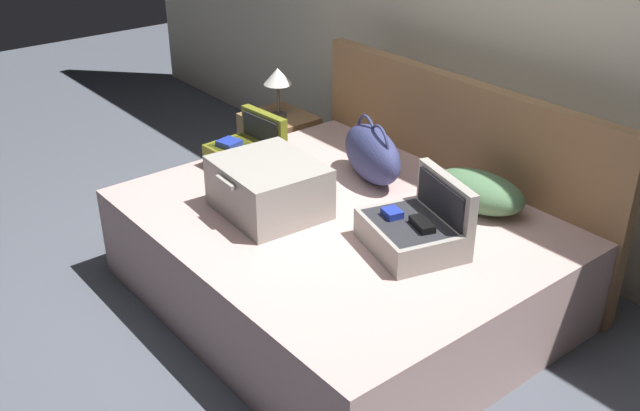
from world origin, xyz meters
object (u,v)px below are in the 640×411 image
(duffel_bag, at_px, (372,153))
(nightstand, at_px, (280,151))
(bed, at_px, (339,258))
(table_lamp, at_px, (278,78))
(hard_case_large, at_px, (269,186))
(hard_case_small, at_px, (247,152))
(pillow_near_headboard, at_px, (478,191))
(hard_case_medium, at_px, (415,229))

(duffel_bag, height_order, nightstand, duffel_bag)
(bed, xyz_separation_m, table_lamp, (-1.33, 0.59, 0.52))
(hard_case_large, relative_size, nightstand, 1.09)
(bed, distance_m, hard_case_large, 0.53)
(hard_case_small, relative_size, nightstand, 0.74)
(duffel_bag, relative_size, table_lamp, 1.74)
(table_lamp, bearing_deg, bed, -23.90)
(pillow_near_headboard, bearing_deg, bed, -122.31)
(hard_case_large, relative_size, duffel_bag, 0.97)
(hard_case_medium, bearing_deg, bed, -155.06)
(hard_case_medium, height_order, pillow_near_headboard, hard_case_medium)
(duffel_bag, distance_m, table_lamp, 1.12)
(hard_case_large, height_order, hard_case_small, hard_case_small)
(hard_case_medium, bearing_deg, duffel_bag, 168.79)
(hard_case_small, relative_size, table_lamp, 1.15)
(bed, height_order, hard_case_medium, hard_case_medium)
(pillow_near_headboard, bearing_deg, hard_case_medium, -82.23)
(nightstand, bearing_deg, table_lamp, 180.00)
(nightstand, bearing_deg, hard_case_medium, -16.20)
(hard_case_large, relative_size, pillow_near_headboard, 1.10)
(bed, distance_m, hard_case_small, 0.87)
(hard_case_medium, distance_m, table_lamp, 1.86)
(bed, height_order, hard_case_small, hard_case_small)
(hard_case_large, distance_m, duffel_bag, 0.66)
(hard_case_medium, bearing_deg, table_lamp, 179.90)
(hard_case_small, bearing_deg, pillow_near_headboard, 24.00)
(nightstand, height_order, table_lamp, table_lamp)
(table_lamp, bearing_deg, duffel_bag, -8.67)
(table_lamp, bearing_deg, nightstand, 0.00)
(pillow_near_headboard, bearing_deg, nightstand, -179.48)
(duffel_bag, distance_m, pillow_near_headboard, 0.63)
(duffel_bag, bearing_deg, hard_case_medium, -27.31)
(hard_case_medium, xyz_separation_m, pillow_near_headboard, (-0.07, 0.53, -0.00))
(nightstand, xyz_separation_m, table_lamp, (-0.00, 0.00, 0.52))
(hard_case_large, bearing_deg, duffel_bag, 90.12)
(pillow_near_headboard, bearing_deg, table_lamp, -179.48)
(hard_case_large, height_order, hard_case_medium, hard_case_medium)
(nightstand, bearing_deg, duffel_bag, -8.67)
(bed, relative_size, pillow_near_headboard, 4.13)
(hard_case_large, xyz_separation_m, hard_case_medium, (0.72, 0.31, -0.04))
(hard_case_small, distance_m, table_lamp, 0.83)
(duffel_bag, bearing_deg, nightstand, 171.33)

